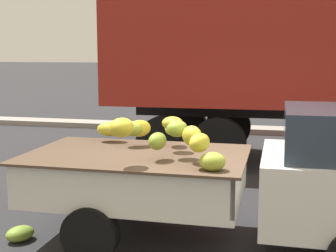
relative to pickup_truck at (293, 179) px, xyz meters
name	(u,v)px	position (x,y,z in m)	size (l,w,h in m)	color
curb_strip	(265,130)	(-0.60, 8.40, -0.80)	(80.00, 0.80, 0.16)	gray
pickup_truck	(293,179)	(0.00, 0.00, 0.00)	(4.72, 1.80, 1.70)	silver
fallen_banana_bunch_near_tailgate	(20,234)	(-3.25, -0.44, -0.79)	(0.37, 0.28, 0.18)	olive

